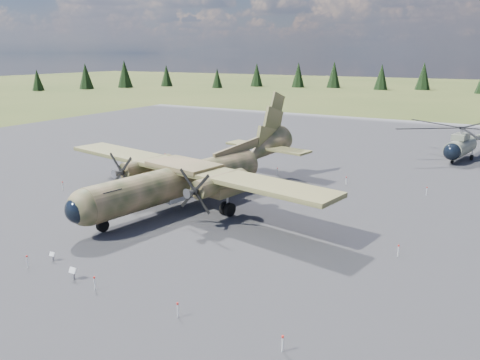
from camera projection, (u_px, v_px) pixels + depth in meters
The scene contains 8 objects.
ground at pixel (198, 216), 39.69m from camera, with size 500.00×500.00×0.00m, color brown.
apron at pixel (253, 188), 48.10m from camera, with size 120.00×120.00×0.04m, color slate.
transport_plane at pixel (193, 173), 42.56m from camera, with size 30.40×27.33×10.02m.
helicopter_near at pixel (462, 136), 59.77m from camera, with size 20.24×21.60×4.39m.
info_placard_left at pixel (52, 255), 31.12m from camera, with size 0.41×0.20×0.62m.
info_placard_right at pixel (73, 272), 28.49m from camera, with size 0.51×0.22×0.80m.
barrier_fence at pixel (192, 210), 39.71m from camera, with size 33.12×29.62×0.85m.
treeline at pixel (232, 147), 44.79m from camera, with size 334.86×330.86×10.79m.
Camera 1 is at (21.53, -30.90, 13.40)m, focal length 35.00 mm.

